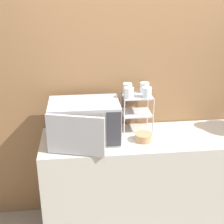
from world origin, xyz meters
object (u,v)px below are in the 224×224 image
(microwave, at_px, (84,122))
(glass_front_right, at_px, (147,92))
(glass_back_left, at_px, (128,88))
(bowl, at_px, (143,137))
(dish_rack, at_px, (137,105))
(glass_back_right, at_px, (144,87))
(glass_front_left, at_px, (129,93))

(microwave, distance_m, glass_front_right, 0.58)
(glass_back_left, distance_m, bowl, 0.45)
(microwave, height_order, dish_rack, same)
(glass_back_left, height_order, bowl, glass_back_left)
(bowl, bearing_deg, dish_rack, 96.47)
(dish_rack, height_order, bowl, dish_rack)
(glass_back_left, bearing_deg, glass_front_right, -40.26)
(dish_rack, distance_m, glass_back_right, 0.17)
(glass_front_right, distance_m, bowl, 0.38)
(microwave, height_order, glass_front_right, glass_front_right)
(microwave, bearing_deg, glass_front_right, 7.87)
(glass_front_left, height_order, glass_back_right, same)
(microwave, relative_size, bowl, 4.09)
(glass_back_right, height_order, glass_back_left, same)
(glass_front_left, bearing_deg, glass_front_right, -2.73)
(glass_front_left, relative_size, glass_back_left, 1.00)
(glass_front_left, distance_m, glass_front_right, 0.16)
(glass_back_right, distance_m, bowl, 0.45)
(dish_rack, xyz_separation_m, glass_back_right, (0.08, 0.07, 0.14))
(glass_front_right, relative_size, glass_back_left, 1.00)
(glass_front_left, distance_m, glass_back_left, 0.12)
(glass_front_left, bearing_deg, microwave, -167.92)
(glass_front_left, height_order, glass_front_right, same)
(glass_back_right, distance_m, glass_front_right, 0.13)
(dish_rack, relative_size, glass_back_left, 3.81)
(glass_front_left, distance_m, bowl, 0.39)
(glass_front_right, xyz_separation_m, bowl, (-0.05, -0.15, -0.35))
(dish_rack, distance_m, glass_front_left, 0.17)
(glass_back_right, distance_m, glass_back_left, 0.15)
(microwave, xyz_separation_m, glass_back_left, (0.39, 0.20, 0.21))
(glass_back_left, bearing_deg, dish_rack, -37.84)
(glass_front_right, bearing_deg, bowl, -108.64)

